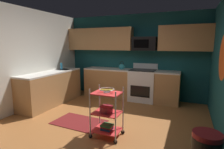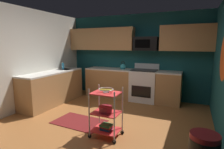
% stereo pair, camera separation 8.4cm
% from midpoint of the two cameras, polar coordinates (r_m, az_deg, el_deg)
% --- Properties ---
extents(floor, '(4.40, 4.80, 0.04)m').
position_cam_midpoint_polar(floor, '(3.97, -4.70, -15.94)').
color(floor, '#995B2D').
rests_on(floor, ground).
extents(wall_back, '(4.52, 0.06, 2.60)m').
position_cam_midpoint_polar(wall_back, '(5.86, 6.26, 5.63)').
color(wall_back, '#14474C').
rests_on(wall_back, ground).
extents(wall_left, '(0.06, 4.80, 2.60)m').
position_cam_midpoint_polar(wall_left, '(5.05, -28.00, 4.01)').
color(wall_left, silver).
rests_on(wall_left, ground).
extents(wall_flower_decal, '(0.00, 0.84, 0.84)m').
position_cam_midpoint_polar(wall_flower_decal, '(3.77, 30.87, 4.63)').
color(wall_flower_decal, '#E5591E').
extents(counter_run, '(3.66, 2.64, 0.92)m').
position_cam_midpoint_polar(counter_run, '(5.47, -4.57, -3.47)').
color(counter_run, '#B27F4C').
rests_on(counter_run, ground).
extents(oven_range, '(0.76, 0.65, 1.10)m').
position_cam_midpoint_polar(oven_range, '(5.56, 9.16, -3.21)').
color(oven_range, white).
rests_on(oven_range, ground).
extents(upper_cabinets, '(4.40, 0.33, 0.70)m').
position_cam_midpoint_polar(upper_cabinets, '(5.69, 4.89, 11.08)').
color(upper_cabinets, '#B27F4C').
extents(microwave, '(0.70, 0.39, 0.40)m').
position_cam_midpoint_polar(microwave, '(5.53, 9.76, 9.48)').
color(microwave, black).
extents(rolling_cart, '(0.56, 0.40, 0.91)m').
position_cam_midpoint_polar(rolling_cart, '(3.38, -2.33, -11.88)').
color(rolling_cart, silver).
rests_on(rolling_cart, ground).
extents(fruit_bowl, '(0.27, 0.27, 0.07)m').
position_cam_midpoint_polar(fruit_bowl, '(3.25, -2.38, -4.88)').
color(fruit_bowl, silver).
rests_on(fruit_bowl, rolling_cart).
extents(mixing_bowl_large, '(0.25, 0.25, 0.11)m').
position_cam_midpoint_polar(mixing_bowl_large, '(3.36, -2.53, -10.78)').
color(mixing_bowl_large, maroon).
rests_on(mixing_bowl_large, rolling_cart).
extents(book_stack, '(0.22, 0.19, 0.10)m').
position_cam_midpoint_polar(book_stack, '(3.48, -2.30, -16.07)').
color(book_stack, '#1E4C8C').
rests_on(book_stack, rolling_cart).
extents(kettle, '(0.21, 0.18, 0.26)m').
position_cam_midpoint_polar(kettle, '(5.66, 2.63, 2.46)').
color(kettle, teal).
rests_on(kettle, counter_run).
extents(dish_soap_bottle, '(0.06, 0.06, 0.20)m').
position_cam_midpoint_polar(dish_soap_bottle, '(5.80, -15.97, 2.50)').
color(dish_soap_bottle, '#2D8CBF').
rests_on(dish_soap_bottle, counter_run).
extents(floor_rug, '(1.13, 0.75, 0.01)m').
position_cam_midpoint_polar(floor_rug, '(4.17, -10.84, -14.43)').
color(floor_rug, maroon).
rests_on(floor_rug, ground).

